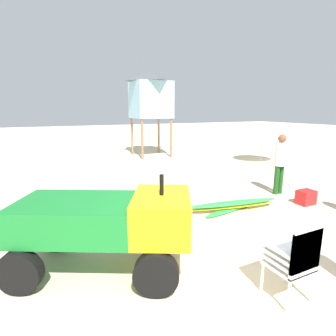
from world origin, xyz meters
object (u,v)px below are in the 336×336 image
(stacked_plastic_chairs, at_px, (296,255))
(lifeguard_tower, at_px, (151,95))
(surfboard_pile, at_px, (234,205))
(beach_umbrella_mid, at_px, (263,132))
(lifeguard_near_left, at_px, (280,160))
(utility_cart, at_px, (107,222))
(cooler_box, at_px, (306,197))

(stacked_plastic_chairs, bearing_deg, lifeguard_tower, 76.76)
(surfboard_pile, xyz_separation_m, beach_umbrella_mid, (5.29, 4.49, 1.26))
(lifeguard_tower, bearing_deg, stacked_plastic_chairs, -103.24)
(lifeguard_near_left, distance_m, lifeguard_tower, 7.99)
(utility_cart, height_order, surfboard_pile, utility_cart)
(utility_cart, bearing_deg, lifeguard_tower, 64.11)
(utility_cart, distance_m, lifeguard_tower, 10.59)
(stacked_plastic_chairs, relative_size, lifeguard_near_left, 0.65)
(stacked_plastic_chairs, distance_m, beach_umbrella_mid, 9.94)
(utility_cart, bearing_deg, surfboard_pile, 19.02)
(utility_cart, distance_m, lifeguard_near_left, 5.57)
(lifeguard_near_left, distance_m, cooler_box, 1.25)
(lifeguard_near_left, bearing_deg, lifeguard_tower, 96.05)
(cooler_box, bearing_deg, stacked_plastic_chairs, -144.68)
(utility_cart, relative_size, beach_umbrella_mid, 1.51)
(lifeguard_tower, relative_size, cooler_box, 9.55)
(utility_cart, height_order, stacked_plastic_chairs, utility_cart)
(lifeguard_near_left, distance_m, beach_umbrella_mid, 5.19)
(utility_cart, relative_size, lifeguard_tower, 0.67)
(stacked_plastic_chairs, xyz_separation_m, surfboard_pile, (1.39, 2.84, -0.53))
(beach_umbrella_mid, bearing_deg, surfboard_pile, -139.69)
(lifeguard_near_left, xyz_separation_m, cooler_box, (-0.05, -0.96, -0.81))
(utility_cart, relative_size, surfboard_pile, 1.17)
(stacked_plastic_chairs, relative_size, lifeguard_tower, 0.26)
(surfboard_pile, height_order, lifeguard_near_left, lifeguard_near_left)
(stacked_plastic_chairs, relative_size, surfboard_pile, 0.46)
(stacked_plastic_chairs, height_order, surfboard_pile, stacked_plastic_chairs)
(cooler_box, bearing_deg, lifeguard_near_left, 86.80)
(utility_cart, distance_m, surfboard_pile, 3.57)
(lifeguard_tower, distance_m, beach_umbrella_mid, 5.75)
(utility_cart, xyz_separation_m, surfboard_pile, (3.32, 1.14, -0.66))
(utility_cart, bearing_deg, lifeguard_near_left, 17.04)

